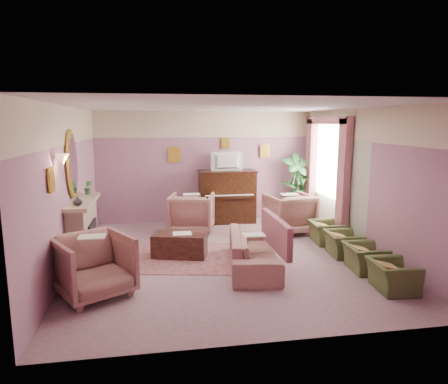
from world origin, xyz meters
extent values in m
cube|color=gray|center=(0.00, 0.00, 0.00)|extent=(5.50, 6.00, 0.01)
cube|color=silver|center=(0.00, 0.00, 2.80)|extent=(5.50, 6.00, 0.01)
cube|color=slate|center=(0.00, 3.00, 1.40)|extent=(5.50, 0.02, 2.80)
cube|color=slate|center=(0.00, -3.00, 1.40)|extent=(5.50, 0.02, 2.80)
cube|color=slate|center=(-2.75, 0.00, 1.40)|extent=(0.02, 6.00, 2.80)
cube|color=slate|center=(2.75, 0.00, 1.40)|extent=(0.02, 6.00, 2.80)
cube|color=beige|center=(0.00, 2.99, 2.47)|extent=(5.50, 0.01, 0.65)
cube|color=#A8AF9B|center=(2.73, 1.30, 1.07)|extent=(0.01, 3.00, 2.15)
cube|color=tan|center=(-2.59, 0.20, 0.55)|extent=(0.30, 1.40, 1.10)
cube|color=black|center=(-2.49, 0.20, 0.40)|extent=(0.18, 0.72, 0.68)
cube|color=orange|center=(-2.45, 0.20, 0.22)|extent=(0.06, 0.54, 0.10)
cube|color=tan|center=(-2.56, 0.20, 1.12)|extent=(0.40, 1.55, 0.07)
cube|color=tan|center=(-2.39, 0.20, 0.01)|extent=(0.55, 1.50, 0.02)
ellipsoid|color=gold|center=(-2.70, 0.20, 1.80)|extent=(0.04, 0.72, 1.20)
ellipsoid|color=white|center=(-2.67, 0.20, 1.80)|extent=(0.01, 0.60, 1.06)
cone|color=#FFAB99|center=(-2.62, -0.85, 1.98)|extent=(0.20, 0.20, 0.16)
cube|color=black|center=(0.50, 2.68, 0.65)|extent=(1.40, 0.60, 1.30)
cube|color=black|center=(0.50, 2.33, 0.72)|extent=(1.30, 0.12, 0.06)
cube|color=white|center=(0.50, 2.33, 0.76)|extent=(1.20, 0.08, 0.02)
cube|color=black|center=(0.50, 2.68, 1.31)|extent=(1.45, 0.65, 0.04)
imported|color=black|center=(0.50, 2.63, 1.60)|extent=(0.80, 0.12, 0.48)
cube|color=gold|center=(-0.80, 2.96, 1.72)|extent=(0.30, 0.03, 0.38)
cube|color=gold|center=(1.55, 2.96, 1.78)|extent=(0.26, 0.03, 0.34)
cube|color=gold|center=(0.50, 2.96, 2.00)|extent=(0.22, 0.03, 0.26)
cube|color=gold|center=(-2.71, -1.20, 1.72)|extent=(0.03, 0.28, 0.36)
cube|color=white|center=(2.70, 1.55, 1.70)|extent=(0.03, 1.40, 1.80)
cube|color=#99535F|center=(2.62, 0.63, 1.30)|extent=(0.16, 0.34, 2.60)
cube|color=#99535F|center=(2.62, 2.47, 1.30)|extent=(0.16, 0.34, 2.60)
cube|color=#99535F|center=(2.62, 1.55, 2.56)|extent=(0.16, 2.20, 0.16)
imported|color=#2A6D30|center=(-2.55, 0.75, 1.29)|extent=(0.16, 0.16, 0.28)
imported|color=beige|center=(-2.55, -0.30, 1.23)|extent=(0.16, 0.16, 0.16)
cube|color=#8D5356|center=(-0.73, 0.12, 0.01)|extent=(2.79, 2.23, 0.01)
cube|color=#381C17|center=(-0.85, 0.19, 0.23)|extent=(1.10, 0.75, 0.45)
cube|color=silver|center=(-0.80, 0.19, 0.46)|extent=(0.35, 0.28, 0.01)
imported|color=#9D6D63|center=(0.40, -0.56, 0.41)|extent=(0.68, 2.05, 0.83)
cube|color=#99535F|center=(0.80, -0.56, 0.60)|extent=(0.10, 1.55, 0.57)
imported|color=#9D6D63|center=(-0.47, 1.84, 0.51)|extent=(0.97, 0.97, 1.01)
imported|color=#9D6D63|center=(1.74, 1.47, 0.51)|extent=(0.97, 0.97, 1.01)
imported|color=#9D6D63|center=(-2.18, -1.34, 0.51)|extent=(0.97, 0.97, 1.01)
imported|color=#4C5A2D|center=(2.24, -1.89, 0.30)|extent=(0.49, 0.70, 0.61)
imported|color=#4C5A2D|center=(2.24, -1.07, 0.30)|extent=(0.49, 0.70, 0.61)
imported|color=#4C5A2D|center=(2.24, -0.25, 0.30)|extent=(0.49, 0.70, 0.61)
imported|color=#4C5A2D|center=(2.24, 0.57, 0.30)|extent=(0.49, 0.70, 0.61)
cylinder|color=white|center=(2.34, 2.64, 0.35)|extent=(0.52, 0.52, 0.70)
imported|color=#2A6D30|center=(2.34, 2.64, 0.87)|extent=(0.30, 0.30, 0.34)
imported|color=#2A6D30|center=(2.46, 2.54, 0.84)|extent=(0.16, 0.16, 0.28)
cylinder|color=#8C5642|center=(2.28, 2.55, 0.17)|extent=(0.34, 0.34, 0.34)
imported|color=#2A6D30|center=(2.28, 2.55, 1.06)|extent=(0.76, 0.76, 1.44)
camera|label=1|loc=(-1.22, -7.12, 2.52)|focal=32.00mm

